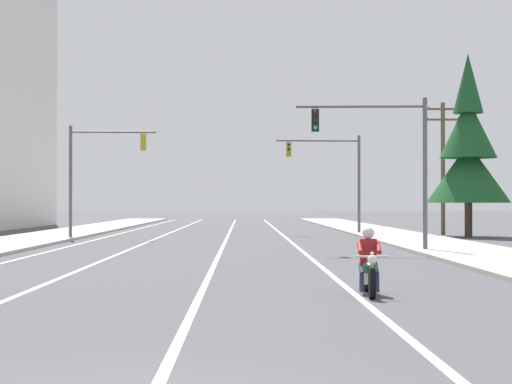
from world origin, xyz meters
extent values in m
cube|color=beige|center=(0.21, 45.00, 0.00)|extent=(0.16, 100.00, 0.01)
cube|color=beige|center=(-3.69, 45.00, 0.00)|extent=(0.16, 100.00, 0.01)
cube|color=beige|center=(3.56, 45.00, 0.00)|extent=(0.16, 100.00, 0.01)
cube|color=beige|center=(-6.78, 45.00, 0.00)|extent=(0.16, 100.00, 0.01)
cube|color=#ADA89E|center=(9.96, 40.00, 0.07)|extent=(4.40, 110.00, 0.14)
cube|color=#ADA89E|center=(-9.96, 40.00, 0.07)|extent=(4.40, 110.00, 0.14)
cylinder|color=black|center=(3.79, 9.71, 0.32)|extent=(0.16, 0.65, 0.64)
cylinder|color=black|center=(3.90, 11.25, 0.32)|extent=(0.16, 0.65, 0.64)
cylinder|color=silver|center=(3.80, 9.81, 0.64)|extent=(0.09, 0.33, 0.68)
sphere|color=white|center=(3.79, 9.66, 0.82)|extent=(0.20, 0.20, 0.20)
cylinder|color=silver|center=(3.80, 9.86, 0.87)|extent=(0.70, 0.09, 0.04)
ellipsoid|color=#143D23|center=(3.84, 10.36, 0.60)|extent=(0.36, 0.58, 0.28)
cube|color=silver|center=(3.85, 10.48, 0.37)|extent=(0.27, 0.46, 0.24)
cube|color=black|center=(3.87, 10.80, 0.54)|extent=(0.31, 0.54, 0.12)
cube|color=#143D23|center=(3.90, 11.20, 0.62)|extent=(0.22, 0.37, 0.08)
cylinder|color=silver|center=(3.74, 10.89, 0.30)|extent=(0.12, 0.55, 0.08)
cube|color=maroon|center=(3.87, 10.76, 0.92)|extent=(0.38, 0.26, 0.56)
sphere|color=silver|center=(3.87, 10.74, 1.33)|extent=(0.26, 0.26, 0.26)
cylinder|color=navy|center=(4.00, 10.61, 0.54)|extent=(0.17, 0.45, 0.30)
cylinder|color=navy|center=(4.00, 10.43, 0.24)|extent=(0.12, 0.16, 0.35)
cylinder|color=maroon|center=(4.05, 10.48, 1.02)|extent=(0.14, 0.53, 0.27)
cylinder|color=navy|center=(3.72, 10.63, 0.54)|extent=(0.17, 0.45, 0.30)
cylinder|color=navy|center=(3.69, 10.45, 0.24)|extent=(0.12, 0.16, 0.35)
cylinder|color=maroon|center=(3.65, 10.51, 1.02)|extent=(0.14, 0.53, 0.27)
cylinder|color=#56565B|center=(8.43, 26.82, 3.10)|extent=(0.18, 0.18, 6.20)
cylinder|color=#56565B|center=(5.84, 26.90, 5.85)|extent=(5.18, 0.28, 0.11)
cube|color=black|center=(4.03, 26.96, 5.30)|extent=(0.31, 0.25, 0.90)
sphere|color=black|center=(4.03, 26.80, 5.60)|extent=(0.18, 0.18, 0.18)
sphere|color=black|center=(4.03, 26.80, 5.30)|extent=(0.18, 0.18, 0.18)
sphere|color=green|center=(4.03, 26.80, 5.00)|extent=(0.18, 0.18, 0.18)
cylinder|color=#56565B|center=(-8.30, 39.88, 3.10)|extent=(0.18, 0.18, 6.20)
cylinder|color=#56565B|center=(-5.97, 39.91, 5.85)|extent=(4.66, 0.17, 0.11)
cube|color=#B79319|center=(-4.34, 39.94, 5.30)|extent=(0.30, 0.24, 0.90)
sphere|color=black|center=(-4.34, 40.09, 5.60)|extent=(0.18, 0.18, 0.18)
sphere|color=black|center=(-4.34, 40.09, 5.30)|extent=(0.18, 0.18, 0.18)
sphere|color=green|center=(-4.34, 40.09, 5.00)|extent=(0.18, 0.18, 0.18)
cylinder|color=#56565B|center=(8.38, 46.68, 3.10)|extent=(0.18, 0.18, 6.20)
cylinder|color=#56565B|center=(5.78, 46.50, 5.85)|extent=(5.21, 0.46, 0.11)
cube|color=#B79319|center=(3.96, 46.38, 5.30)|extent=(0.32, 0.26, 0.90)
sphere|color=black|center=(3.97, 46.22, 5.60)|extent=(0.18, 0.18, 0.18)
sphere|color=black|center=(3.97, 46.22, 5.30)|extent=(0.18, 0.18, 0.18)
sphere|color=green|center=(3.97, 46.22, 5.00)|extent=(0.18, 0.18, 0.18)
cylinder|color=brown|center=(13.44, 45.74, 4.08)|extent=(0.26, 0.26, 8.16)
cube|color=brown|center=(13.44, 45.74, 7.76)|extent=(2.04, 0.12, 0.12)
cylinder|color=slate|center=(12.58, 45.74, 7.86)|extent=(0.08, 0.08, 0.12)
cylinder|color=slate|center=(14.30, 45.74, 7.86)|extent=(0.08, 0.08, 0.12)
cube|color=brown|center=(13.44, 45.74, 7.11)|extent=(2.31, 0.12, 0.12)
cylinder|color=slate|center=(12.47, 45.74, 7.21)|extent=(0.08, 0.08, 0.12)
cylinder|color=slate|center=(14.41, 45.74, 7.21)|extent=(0.08, 0.08, 0.12)
cylinder|color=#4C3828|center=(14.18, 42.50, 0.99)|extent=(0.44, 0.44, 1.98)
cone|color=#194C23|center=(14.18, 42.50, 3.72)|extent=(4.84, 4.84, 3.47)
cone|color=#194C23|center=(14.18, 42.50, 6.32)|extent=(3.29, 3.29, 3.47)
cone|color=#194C23|center=(14.18, 42.50, 8.93)|extent=(1.74, 1.74, 3.47)
camera|label=1|loc=(1.14, -8.48, 1.99)|focal=62.07mm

